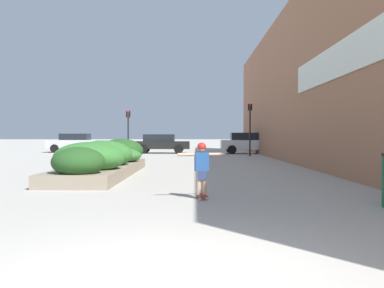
{
  "coord_description": "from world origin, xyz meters",
  "views": [
    {
      "loc": [
        0.3,
        -4.28,
        1.46
      ],
      "look_at": [
        0.2,
        9.92,
        1.17
      ],
      "focal_mm": 40.0,
      "sensor_mm": 36.0,
      "label": 1
    }
  ],
  "objects_px": {
    "skateboarder": "(202,163)",
    "skateboard": "(202,196)",
    "car_center_right": "(74,142)",
    "car_center_left": "(247,143)",
    "traffic_light_left": "(128,125)",
    "traffic_light_right": "(250,121)",
    "car_leftmost": "(161,143)",
    "car_rightmost": "(322,143)"
  },
  "relations": [
    {
      "from": "skateboarder",
      "to": "traffic_light_left",
      "type": "relative_size",
      "value": 0.38
    },
    {
      "from": "skateboarder",
      "to": "car_rightmost",
      "type": "distance_m",
      "value": 28.4
    },
    {
      "from": "car_rightmost",
      "to": "traffic_light_right",
      "type": "xyz_separation_m",
      "value": [
        -6.93,
        -6.4,
        1.67
      ]
    },
    {
      "from": "skateboard",
      "to": "car_center_left",
      "type": "height_order",
      "value": "car_center_left"
    },
    {
      "from": "car_center_right",
      "to": "car_leftmost",
      "type": "bearing_deg",
      "value": -102.42
    },
    {
      "from": "car_center_right",
      "to": "traffic_light_right",
      "type": "height_order",
      "value": "traffic_light_right"
    },
    {
      "from": "car_leftmost",
      "to": "traffic_light_left",
      "type": "bearing_deg",
      "value": -22.27
    },
    {
      "from": "car_center_left",
      "to": "car_leftmost",
      "type": "bearing_deg",
      "value": -95.24
    },
    {
      "from": "skateboarder",
      "to": "skateboard",
      "type": "bearing_deg",
      "value": -11.65
    },
    {
      "from": "traffic_light_left",
      "to": "car_rightmost",
      "type": "bearing_deg",
      "value": 22.05
    },
    {
      "from": "traffic_light_left",
      "to": "skateboarder",
      "type": "bearing_deg",
      "value": -76.45
    },
    {
      "from": "car_leftmost",
      "to": "car_center_left",
      "type": "distance_m",
      "value": 6.92
    },
    {
      "from": "skateboard",
      "to": "traffic_light_left",
      "type": "relative_size",
      "value": 0.19
    },
    {
      "from": "skateboard",
      "to": "traffic_light_right",
      "type": "height_order",
      "value": "traffic_light_right"
    },
    {
      "from": "car_center_right",
      "to": "car_rightmost",
      "type": "xyz_separation_m",
      "value": [
        21.07,
        -0.11,
        -0.05
      ]
    },
    {
      "from": "car_center_left",
      "to": "car_center_right",
      "type": "bearing_deg",
      "value": -99.03
    },
    {
      "from": "car_center_right",
      "to": "skateboard",
      "type": "bearing_deg",
      "value": -158.39
    },
    {
      "from": "car_center_right",
      "to": "traffic_light_right",
      "type": "bearing_deg",
      "value": -114.69
    },
    {
      "from": "skateboard",
      "to": "car_center_right",
      "type": "bearing_deg",
      "value": 99.96
    },
    {
      "from": "car_leftmost",
      "to": "car_rightmost",
      "type": "height_order",
      "value": "car_leftmost"
    },
    {
      "from": "skateboard",
      "to": "traffic_light_left",
      "type": "distance_m",
      "value": 20.78
    },
    {
      "from": "car_leftmost",
      "to": "car_rightmost",
      "type": "xyz_separation_m",
      "value": [
        13.51,
        1.56,
        -0.02
      ]
    },
    {
      "from": "car_center_left",
      "to": "car_center_right",
      "type": "height_order",
      "value": "car_center_left"
    },
    {
      "from": "car_center_right",
      "to": "car_rightmost",
      "type": "relative_size",
      "value": 1.0
    },
    {
      "from": "car_center_right",
      "to": "car_center_left",
      "type": "bearing_deg",
      "value": -99.03
    },
    {
      "from": "skateboard",
      "to": "traffic_light_left",
      "type": "xyz_separation_m",
      "value": [
        -4.84,
        20.1,
        2.12
      ]
    },
    {
      "from": "skateboard",
      "to": "car_rightmost",
      "type": "relative_size",
      "value": 0.14
    },
    {
      "from": "traffic_light_left",
      "to": "car_center_right",
      "type": "bearing_deg",
      "value": 131.56
    },
    {
      "from": "car_leftmost",
      "to": "car_center_right",
      "type": "bearing_deg",
      "value": -102.42
    },
    {
      "from": "skateboarder",
      "to": "car_leftmost",
      "type": "xyz_separation_m",
      "value": [
        -2.92,
        24.79,
        -0.0
      ]
    },
    {
      "from": "car_rightmost",
      "to": "traffic_light_left",
      "type": "distance_m",
      "value": 16.71
    },
    {
      "from": "car_center_left",
      "to": "car_center_right",
      "type": "xyz_separation_m",
      "value": [
        -14.45,
        2.3,
        -0.02
      ]
    },
    {
      "from": "car_leftmost",
      "to": "skateboarder",
      "type": "bearing_deg",
      "value": 6.72
    },
    {
      "from": "car_center_right",
      "to": "traffic_light_right",
      "type": "relative_size",
      "value": 1.15
    },
    {
      "from": "traffic_light_right",
      "to": "traffic_light_left",
      "type": "bearing_deg",
      "value": 179.02
    },
    {
      "from": "skateboarder",
      "to": "car_rightmost",
      "type": "relative_size",
      "value": 0.29
    },
    {
      "from": "skateboard",
      "to": "car_leftmost",
      "type": "bearing_deg",
      "value": 85.07
    },
    {
      "from": "car_leftmost",
      "to": "traffic_light_right",
      "type": "relative_size",
      "value": 1.24
    },
    {
      "from": "car_leftmost",
      "to": "car_center_left",
      "type": "height_order",
      "value": "car_center_left"
    },
    {
      "from": "skateboarder",
      "to": "car_center_left",
      "type": "xyz_separation_m",
      "value": [
        3.97,
        24.16,
        0.04
      ]
    },
    {
      "from": "skateboard",
      "to": "traffic_light_right",
      "type": "xyz_separation_m",
      "value": [
        3.66,
        19.95,
        2.4
      ]
    },
    {
      "from": "car_leftmost",
      "to": "traffic_light_left",
      "type": "xyz_separation_m",
      "value": [
        -1.92,
        -4.69,
        1.37
      ]
    }
  ]
}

